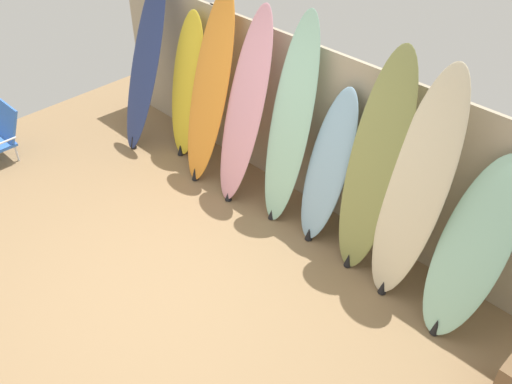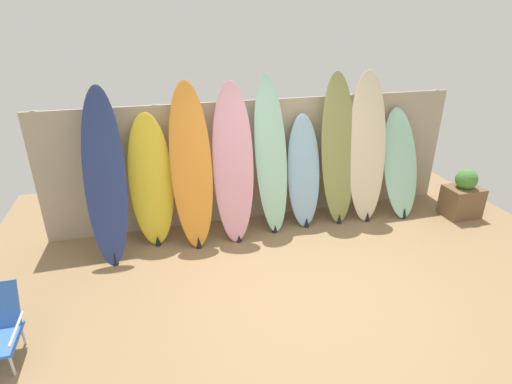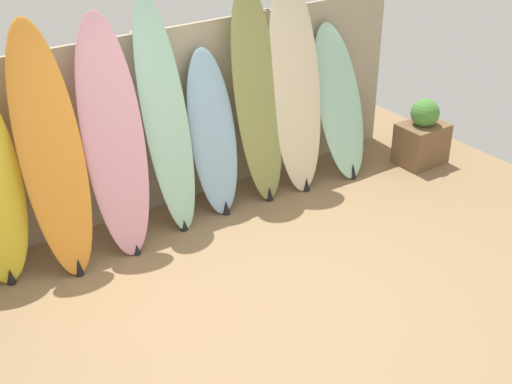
{
  "view_description": "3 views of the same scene",
  "coord_description": "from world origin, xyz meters",
  "px_view_note": "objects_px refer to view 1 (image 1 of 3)",
  "views": [
    {
      "loc": [
        3.25,
        -1.99,
        4.0
      ],
      "look_at": [
        0.29,
        0.95,
        0.74
      ],
      "focal_mm": 40.0,
      "sensor_mm": 36.0,
      "label": 1
    },
    {
      "loc": [
        -1.53,
        -3.36,
        2.86
      ],
      "look_at": [
        -0.36,
        0.92,
        0.9
      ],
      "focal_mm": 28.0,
      "sensor_mm": 36.0,
      "label": 2
    },
    {
      "loc": [
        -2.7,
        -3.77,
        3.58
      ],
      "look_at": [
        0.25,
        0.48,
        0.78
      ],
      "focal_mm": 50.0,
      "sensor_mm": 36.0,
      "label": 3
    }
  ],
  "objects_px": {
    "surfboard_navy_0": "(145,64)",
    "surfboard_cream_7": "(415,190)",
    "surfboard_skyblue_5": "(328,168)",
    "surfboard_olive_6": "(374,167)",
    "surfboard_orange_2": "(210,90)",
    "surfboard_seafoam_8": "(471,251)",
    "surfboard_yellow_1": "(187,87)",
    "surfboard_seafoam_4": "(290,125)",
    "surfboard_pink_3": "(244,110)"
  },
  "relations": [
    {
      "from": "surfboard_pink_3",
      "to": "surfboard_cream_7",
      "type": "bearing_deg",
      "value": 1.13
    },
    {
      "from": "surfboard_seafoam_4",
      "to": "surfboard_skyblue_5",
      "type": "height_order",
      "value": "surfboard_seafoam_4"
    },
    {
      "from": "surfboard_seafoam_4",
      "to": "surfboard_yellow_1",
      "type": "bearing_deg",
      "value": 179.13
    },
    {
      "from": "surfboard_yellow_1",
      "to": "surfboard_seafoam_8",
      "type": "relative_size",
      "value": 1.09
    },
    {
      "from": "surfboard_seafoam_8",
      "to": "surfboard_yellow_1",
      "type": "bearing_deg",
      "value": 178.63
    },
    {
      "from": "surfboard_pink_3",
      "to": "surfboard_seafoam_4",
      "type": "height_order",
      "value": "surfboard_seafoam_4"
    },
    {
      "from": "surfboard_pink_3",
      "to": "surfboard_olive_6",
      "type": "height_order",
      "value": "surfboard_olive_6"
    },
    {
      "from": "surfboard_pink_3",
      "to": "surfboard_seafoam_8",
      "type": "distance_m",
      "value": 2.62
    },
    {
      "from": "surfboard_navy_0",
      "to": "surfboard_seafoam_8",
      "type": "xyz_separation_m",
      "value": [
        4.23,
        0.1,
        -0.25
      ]
    },
    {
      "from": "surfboard_pink_3",
      "to": "surfboard_skyblue_5",
      "type": "bearing_deg",
      "value": 4.95
    },
    {
      "from": "surfboard_olive_6",
      "to": "surfboard_seafoam_8",
      "type": "distance_m",
      "value": 1.07
    },
    {
      "from": "surfboard_orange_2",
      "to": "surfboard_cream_7",
      "type": "bearing_deg",
      "value": 0.67
    },
    {
      "from": "surfboard_navy_0",
      "to": "surfboard_orange_2",
      "type": "bearing_deg",
      "value": 4.63
    },
    {
      "from": "surfboard_orange_2",
      "to": "surfboard_seafoam_4",
      "type": "xyz_separation_m",
      "value": [
        1.12,
        0.08,
        0.01
      ]
    },
    {
      "from": "surfboard_navy_0",
      "to": "surfboard_orange_2",
      "type": "xyz_separation_m",
      "value": [
        1.07,
        0.09,
        0.02
      ]
    },
    {
      "from": "surfboard_cream_7",
      "to": "surfboard_yellow_1",
      "type": "bearing_deg",
      "value": 178.66
    },
    {
      "from": "surfboard_pink_3",
      "to": "surfboard_seafoam_8",
      "type": "relative_size",
      "value": 1.32
    },
    {
      "from": "surfboard_cream_7",
      "to": "surfboard_seafoam_8",
      "type": "distance_m",
      "value": 0.66
    },
    {
      "from": "surfboard_yellow_1",
      "to": "surfboard_pink_3",
      "type": "distance_m",
      "value": 1.1
    },
    {
      "from": "surfboard_seafoam_4",
      "to": "surfboard_cream_7",
      "type": "relative_size",
      "value": 1.0
    },
    {
      "from": "surfboard_orange_2",
      "to": "surfboard_olive_6",
      "type": "height_order",
      "value": "surfboard_olive_6"
    },
    {
      "from": "surfboard_orange_2",
      "to": "surfboard_olive_6",
      "type": "xyz_separation_m",
      "value": [
        2.13,
        0.07,
        0.01
      ]
    },
    {
      "from": "surfboard_skyblue_5",
      "to": "surfboard_seafoam_8",
      "type": "xyz_separation_m",
      "value": [
        1.55,
        -0.07,
        -0.0
      ]
    },
    {
      "from": "surfboard_seafoam_4",
      "to": "surfboard_olive_6",
      "type": "distance_m",
      "value": 1.02
    },
    {
      "from": "surfboard_pink_3",
      "to": "surfboard_cream_7",
      "type": "distance_m",
      "value": 2.02
    },
    {
      "from": "surfboard_yellow_1",
      "to": "surfboard_olive_6",
      "type": "height_order",
      "value": "surfboard_olive_6"
    },
    {
      "from": "surfboard_seafoam_4",
      "to": "surfboard_seafoam_8",
      "type": "height_order",
      "value": "surfboard_seafoam_4"
    },
    {
      "from": "surfboard_seafoam_8",
      "to": "surfboard_navy_0",
      "type": "bearing_deg",
      "value": -178.64
    },
    {
      "from": "surfboard_navy_0",
      "to": "surfboard_cream_7",
      "type": "relative_size",
      "value": 0.97
    },
    {
      "from": "surfboard_orange_2",
      "to": "surfboard_skyblue_5",
      "type": "relative_size",
      "value": 1.33
    },
    {
      "from": "surfboard_olive_6",
      "to": "surfboard_navy_0",
      "type": "bearing_deg",
      "value": -177.27
    },
    {
      "from": "surfboard_orange_2",
      "to": "surfboard_skyblue_5",
      "type": "xyz_separation_m",
      "value": [
        1.61,
        0.08,
        -0.27
      ]
    },
    {
      "from": "surfboard_navy_0",
      "to": "surfboard_skyblue_5",
      "type": "height_order",
      "value": "surfboard_navy_0"
    },
    {
      "from": "surfboard_yellow_1",
      "to": "surfboard_seafoam_4",
      "type": "distance_m",
      "value": 1.66
    },
    {
      "from": "surfboard_seafoam_4",
      "to": "surfboard_olive_6",
      "type": "bearing_deg",
      "value": -0.66
    },
    {
      "from": "surfboard_orange_2",
      "to": "surfboard_seafoam_8",
      "type": "relative_size",
      "value": 1.33
    },
    {
      "from": "surfboard_cream_7",
      "to": "surfboard_seafoam_8",
      "type": "xyz_separation_m",
      "value": [
        0.59,
        -0.02,
        -0.29
      ]
    },
    {
      "from": "surfboard_yellow_1",
      "to": "surfboard_cream_7",
      "type": "bearing_deg",
      "value": -1.34
    },
    {
      "from": "surfboard_navy_0",
      "to": "surfboard_seafoam_4",
      "type": "bearing_deg",
      "value": 4.31
    },
    {
      "from": "surfboard_orange_2",
      "to": "surfboard_pink_3",
      "type": "height_order",
      "value": "surfboard_orange_2"
    },
    {
      "from": "surfboard_skyblue_5",
      "to": "surfboard_olive_6",
      "type": "relative_size",
      "value": 0.74
    },
    {
      "from": "surfboard_yellow_1",
      "to": "surfboard_skyblue_5",
      "type": "distance_m",
      "value": 2.14
    },
    {
      "from": "surfboard_orange_2",
      "to": "surfboard_cream_7",
      "type": "relative_size",
      "value": 0.98
    },
    {
      "from": "surfboard_navy_0",
      "to": "surfboard_seafoam_4",
      "type": "xyz_separation_m",
      "value": [
        2.18,
        0.16,
        0.03
      ]
    },
    {
      "from": "surfboard_seafoam_4",
      "to": "surfboard_olive_6",
      "type": "height_order",
      "value": "surfboard_seafoam_4"
    },
    {
      "from": "surfboard_yellow_1",
      "to": "surfboard_seafoam_4",
      "type": "xyz_separation_m",
      "value": [
        1.64,
        -0.02,
        0.2
      ]
    },
    {
      "from": "surfboard_seafoam_4",
      "to": "surfboard_skyblue_5",
      "type": "xyz_separation_m",
      "value": [
        0.5,
        0.0,
        -0.28
      ]
    },
    {
      "from": "surfboard_pink_3",
      "to": "surfboard_seafoam_4",
      "type": "distance_m",
      "value": 0.57
    },
    {
      "from": "surfboard_navy_0",
      "to": "surfboard_yellow_1",
      "type": "distance_m",
      "value": 0.6
    },
    {
      "from": "surfboard_navy_0",
      "to": "surfboard_seafoam_4",
      "type": "relative_size",
      "value": 0.98
    }
  ]
}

